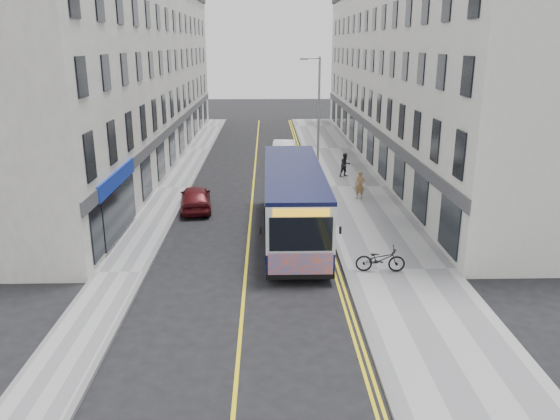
{
  "coord_description": "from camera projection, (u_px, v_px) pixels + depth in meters",
  "views": [
    {
      "loc": [
        0.87,
        -21.34,
        8.8
      ],
      "look_at": [
        1.46,
        2.15,
        1.6
      ],
      "focal_mm": 35.0,
      "sensor_mm": 36.0,
      "label": 1
    }
  ],
  "objects": [
    {
      "name": "kerb_east",
      "position": [
        316.0,
        187.0,
        34.5
      ],
      "size": [
        0.18,
        64.0,
        0.13
      ],
      "primitive_type": "cube",
      "color": "slate",
      "rests_on": "ground"
    },
    {
      "name": "streetlamp",
      "position": [
        317.0,
        115.0,
        35.15
      ],
      "size": [
        1.32,
        0.18,
        8.0
      ],
      "color": "gray",
      "rests_on": "ground"
    },
    {
      "name": "terrace_west",
      "position": [
        135.0,
        75.0,
        40.91
      ],
      "size": [
        6.0,
        46.0,
        13.0
      ],
      "primitive_type": "cube",
      "color": "white",
      "rests_on": "ground"
    },
    {
      "name": "bicycle",
      "position": [
        380.0,
        259.0,
        21.52
      ],
      "size": [
        1.99,
        0.79,
        1.02
      ],
      "primitive_type": "imported",
      "rotation": [
        0.0,
        0.0,
        1.51
      ],
      "color": "black",
      "rests_on": "pavement_east"
    },
    {
      "name": "pedestrian_far",
      "position": [
        345.0,
        165.0,
        36.83
      ],
      "size": [
        0.97,
        0.88,
        1.61
      ],
      "primitive_type": "imported",
      "rotation": [
        0.0,
        0.0,
        0.43
      ],
      "color": "black",
      "rests_on": "pavement_east"
    },
    {
      "name": "city_bus",
      "position": [
        293.0,
        199.0,
        25.45
      ],
      "size": [
        2.66,
        11.41,
        3.32
      ],
      "color": "black",
      "rests_on": "ground"
    },
    {
      "name": "road_dbl_yellow_outer",
      "position": [
        312.0,
        188.0,
        34.51
      ],
      "size": [
        0.1,
        64.0,
        0.01
      ],
      "primitive_type": "cube",
      "color": "yellow",
      "rests_on": "ground"
    },
    {
      "name": "car_maroon",
      "position": [
        196.0,
        198.0,
        29.87
      ],
      "size": [
        2.14,
        4.23,
        1.38
      ],
      "primitive_type": "imported",
      "rotation": [
        0.0,
        0.0,
        3.27
      ],
      "color": "#500D12",
      "rests_on": "ground"
    },
    {
      "name": "pavement_east",
      "position": [
        352.0,
        187.0,
        34.55
      ],
      "size": [
        4.5,
        64.0,
        0.12
      ],
      "primitive_type": "cube",
      "color": "#9A9A9C",
      "rests_on": "ground"
    },
    {
      "name": "kerb_west",
      "position": [
        190.0,
        188.0,
        34.31
      ],
      "size": [
        0.18,
        64.0,
        0.13
      ],
      "primitive_type": "cube",
      "color": "slate",
      "rests_on": "ground"
    },
    {
      "name": "ground",
      "position": [
        247.0,
        261.0,
        22.95
      ],
      "size": [
        140.0,
        140.0,
        0.0
      ],
      "primitive_type": "plane",
      "color": "black",
      "rests_on": "ground"
    },
    {
      "name": "pedestrian_near",
      "position": [
        360.0,
        185.0,
        31.59
      ],
      "size": [
        0.7,
        0.6,
        1.63
      ],
      "primitive_type": "imported",
      "rotation": [
        0.0,
        0.0,
        -0.43
      ],
      "color": "olive",
      "rests_on": "pavement_east"
    },
    {
      "name": "car_white",
      "position": [
        284.0,
        151.0,
        42.18
      ],
      "size": [
        2.12,
        4.93,
        1.58
      ],
      "primitive_type": "imported",
      "rotation": [
        0.0,
        0.0,
        -0.1
      ],
      "color": "white",
      "rests_on": "ground"
    },
    {
      "name": "terrace_east",
      "position": [
        406.0,
        75.0,
        41.39
      ],
      "size": [
        6.0,
        46.0,
        13.0
      ],
      "primitive_type": "cube",
      "color": "white",
      "rests_on": "ground"
    },
    {
      "name": "pavement_west",
      "position": [
        174.0,
        188.0,
        34.28
      ],
      "size": [
        2.0,
        64.0,
        0.12
      ],
      "primitive_type": "cube",
      "color": "#9A9A9C",
      "rests_on": "ground"
    },
    {
      "name": "road_dbl_yellow_inner",
      "position": [
        309.0,
        188.0,
        34.5
      ],
      "size": [
        0.1,
        64.0,
        0.01
      ],
      "primitive_type": "cube",
      "color": "yellow",
      "rests_on": "ground"
    },
    {
      "name": "road_centre_line",
      "position": [
        253.0,
        189.0,
        34.42
      ],
      "size": [
        0.12,
        64.0,
        0.01
      ],
      "primitive_type": "cube",
      "color": "yellow",
      "rests_on": "ground"
    }
  ]
}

